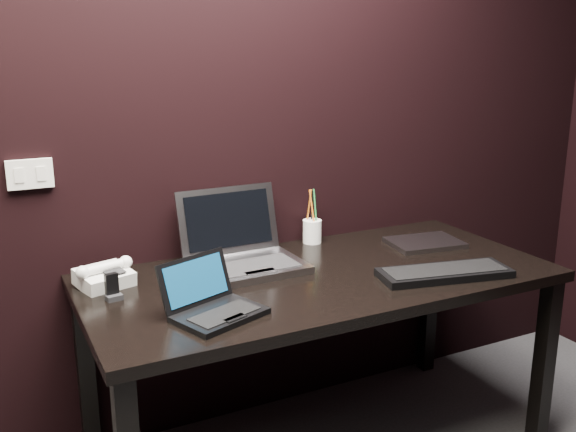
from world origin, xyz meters
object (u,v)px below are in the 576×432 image
mobile_phone (113,290)px  closed_laptop (425,243)px  desk (320,293)px  desk_phone (104,276)px  netbook (213,304)px  ext_keyboard (444,273)px  pen_cup (312,230)px  silver_laptop (243,254)px

mobile_phone → closed_laptop: bearing=0.8°
desk → desk_phone: desk_phone is taller
netbook → ext_keyboard: netbook is taller
mobile_phone → pen_cup: bearing=16.3°
desk → netbook: netbook is taller
desk → closed_laptop: (0.55, 0.10, 0.09)m
closed_laptop → mobile_phone: bearing=-179.2°
silver_laptop → ext_keyboard: 0.74m
desk → closed_laptop: bearing=10.5°
ext_keyboard → pen_cup: 0.62m
netbook → silver_laptop: size_ratio=0.79×
ext_keyboard → mobile_phone: (-1.11, 0.32, 0.02)m
silver_laptop → pen_cup: (0.38, 0.16, 0.00)m
silver_laptop → closed_laptop: silver_laptop is taller
desk → ext_keyboard: (0.38, -0.23, 0.09)m
netbook → desk_phone: (-0.25, 0.40, 0.00)m
pen_cup → mobile_phone: bearing=-163.7°
desk_phone → mobile_phone: bearing=-90.0°
ext_keyboard → netbook: bearing=176.6°
desk → pen_cup: (0.15, 0.34, 0.13)m
netbook → desk_phone: netbook is taller
netbook → silver_laptop: (0.25, 0.37, 0.02)m
desk_phone → desk: bearing=-16.6°
ext_keyboard → closed_laptop: ext_keyboard is taller
netbook → closed_laptop: netbook is taller
silver_laptop → ext_keyboard: size_ratio=0.82×
closed_laptop → desk_phone: size_ratio=1.50×
netbook → closed_laptop: bearing=15.3°
desk → silver_laptop: size_ratio=4.15×
netbook → ext_keyboard: (0.86, -0.05, -0.02)m
desk → pen_cup: size_ratio=7.40×
desk_phone → ext_keyboard: bearing=-22.0°
netbook → mobile_phone: 0.36m
desk → closed_laptop: size_ratio=5.38×
ext_keyboard → pen_cup: size_ratio=2.18×
closed_laptop → pen_cup: 0.47m
desk → pen_cup: pen_cup is taller
closed_laptop → pen_cup: size_ratio=1.38×
desk → desk_phone: bearing=163.4°
closed_laptop → desk_phone: desk_phone is taller
netbook → pen_cup: 0.82m
desk → mobile_phone: 0.74m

